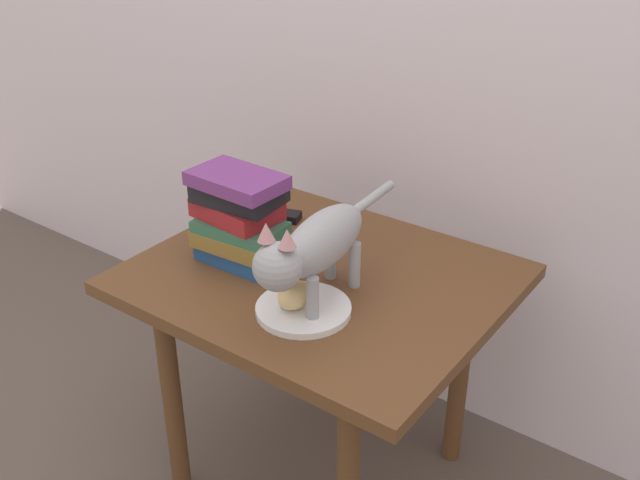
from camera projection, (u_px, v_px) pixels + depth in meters
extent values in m
plane|color=brown|center=(320.00, 470.00, 1.83)|extent=(6.00, 6.00, 0.00)
cube|color=brown|center=(320.00, 279.00, 1.57)|extent=(0.75, 0.64, 0.03)
cylinder|color=brown|center=(172.00, 400.00, 1.65)|extent=(0.04, 0.04, 0.54)
cylinder|color=brown|center=(301.00, 306.00, 1.99)|extent=(0.04, 0.04, 0.54)
cylinder|color=brown|center=(460.00, 370.00, 1.75)|extent=(0.04, 0.04, 0.54)
cylinder|color=white|center=(303.00, 309.00, 1.42)|extent=(0.19, 0.19, 0.01)
ellipsoid|color=#E0BC7A|center=(295.00, 295.00, 1.41)|extent=(0.06, 0.08, 0.05)
cylinder|color=#99999E|center=(313.00, 301.00, 1.37)|extent=(0.02, 0.02, 0.10)
cylinder|color=#99999E|center=(286.00, 292.00, 1.40)|extent=(0.02, 0.02, 0.10)
cylinder|color=#99999E|center=(355.00, 265.00, 1.49)|extent=(0.02, 0.02, 0.10)
cylinder|color=#99999E|center=(330.00, 257.00, 1.52)|extent=(0.02, 0.02, 0.10)
ellipsoid|color=#99999E|center=(323.00, 240.00, 1.41)|extent=(0.11, 0.27, 0.11)
sphere|color=#99999E|center=(277.00, 267.00, 1.29)|extent=(0.09, 0.09, 0.09)
cone|color=tan|center=(287.00, 238.00, 1.25)|extent=(0.03, 0.03, 0.03)
cone|color=tan|center=(266.00, 232.00, 1.27)|extent=(0.03, 0.03, 0.03)
cylinder|color=#99999E|center=(373.00, 197.00, 1.56)|extent=(0.03, 0.16, 0.02)
cube|color=#1E4C8C|center=(242.00, 253.00, 1.60)|extent=(0.18, 0.12, 0.04)
cube|color=olive|center=(241.00, 240.00, 1.58)|extent=(0.20, 0.12, 0.04)
cube|color=#336B4C|center=(240.00, 227.00, 1.56)|extent=(0.20, 0.13, 0.03)
cube|color=maroon|center=(237.00, 209.00, 1.57)|extent=(0.18, 0.14, 0.04)
cube|color=black|center=(239.00, 193.00, 1.54)|extent=(0.19, 0.13, 0.04)
cube|color=#72337A|center=(237.00, 180.00, 1.52)|extent=(0.20, 0.13, 0.03)
cube|color=black|center=(270.00, 214.00, 1.79)|extent=(0.16, 0.09, 0.02)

